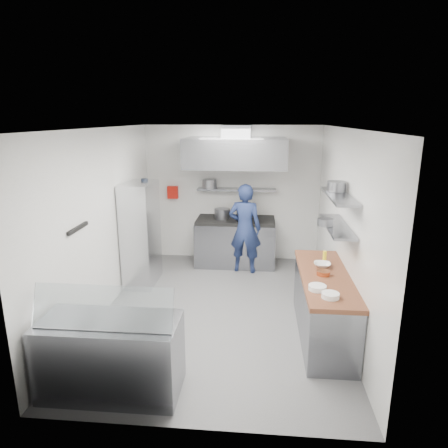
# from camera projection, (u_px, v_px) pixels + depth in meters

# --- Properties ---
(floor) EXTENTS (5.00, 5.00, 0.00)m
(floor) POSITION_uv_depth(u_px,v_px,m) (221.00, 310.00, 6.30)
(floor) COLOR #4B4B4D
(floor) RESTS_ON ground
(ceiling) EXTENTS (5.00, 5.00, 0.00)m
(ceiling) POSITION_uv_depth(u_px,v_px,m) (220.00, 128.00, 5.57)
(ceiling) COLOR silver
(ceiling) RESTS_ON wall_back
(wall_back) EXTENTS (3.60, 2.80, 0.02)m
(wall_back) POSITION_uv_depth(u_px,v_px,m) (232.00, 194.00, 8.34)
(wall_back) COLOR white
(wall_back) RESTS_ON floor
(wall_front) EXTENTS (3.60, 2.80, 0.02)m
(wall_front) POSITION_uv_depth(u_px,v_px,m) (192.00, 298.00, 3.53)
(wall_front) COLOR white
(wall_front) RESTS_ON floor
(wall_left) EXTENTS (2.80, 5.00, 0.02)m
(wall_left) POSITION_uv_depth(u_px,v_px,m) (103.00, 222.00, 6.09)
(wall_left) COLOR white
(wall_left) RESTS_ON floor
(wall_right) EXTENTS (2.80, 5.00, 0.02)m
(wall_right) POSITION_uv_depth(u_px,v_px,m) (344.00, 228.00, 5.78)
(wall_right) COLOR white
(wall_right) RESTS_ON floor
(gas_range) EXTENTS (1.60, 0.80, 0.90)m
(gas_range) POSITION_uv_depth(u_px,v_px,m) (235.00, 243.00, 8.19)
(gas_range) COLOR gray
(gas_range) RESTS_ON floor
(cooktop) EXTENTS (1.57, 0.78, 0.06)m
(cooktop) POSITION_uv_depth(u_px,v_px,m) (236.00, 220.00, 8.07)
(cooktop) COLOR black
(cooktop) RESTS_ON gas_range
(stock_pot_left) EXTENTS (0.31, 0.31, 0.20)m
(stock_pot_left) POSITION_uv_depth(u_px,v_px,m) (222.00, 213.00, 8.08)
(stock_pot_left) COLOR slate
(stock_pot_left) RESTS_ON cooktop
(stock_pot_mid) EXTENTS (0.33, 0.33, 0.24)m
(stock_pot_mid) POSITION_uv_depth(u_px,v_px,m) (245.00, 212.00, 8.13)
(stock_pot_mid) COLOR slate
(stock_pot_mid) RESTS_ON cooktop
(over_range_shelf) EXTENTS (1.60, 0.30, 0.04)m
(over_range_shelf) POSITION_uv_depth(u_px,v_px,m) (237.00, 189.00, 8.15)
(over_range_shelf) COLOR gray
(over_range_shelf) RESTS_ON wall_back
(shelf_pot_a) EXTENTS (0.29, 0.29, 0.18)m
(shelf_pot_a) POSITION_uv_depth(u_px,v_px,m) (209.00, 184.00, 8.14)
(shelf_pot_a) COLOR slate
(shelf_pot_a) RESTS_ON over_range_shelf
(extractor_hood) EXTENTS (1.90, 1.15, 0.55)m
(extractor_hood) POSITION_uv_depth(u_px,v_px,m) (236.00, 153.00, 7.55)
(extractor_hood) COLOR gray
(extractor_hood) RESTS_ON wall_back
(hood_duct) EXTENTS (0.55, 0.55, 0.24)m
(hood_duct) POSITION_uv_depth(u_px,v_px,m) (236.00, 132.00, 7.66)
(hood_duct) COLOR slate
(hood_duct) RESTS_ON extractor_hood
(red_firebox) EXTENTS (0.22, 0.10, 0.26)m
(red_firebox) POSITION_uv_depth(u_px,v_px,m) (173.00, 192.00, 8.39)
(red_firebox) COLOR red
(red_firebox) RESTS_ON wall_back
(chef) EXTENTS (0.69, 0.51, 1.75)m
(chef) POSITION_uv_depth(u_px,v_px,m) (245.00, 229.00, 7.68)
(chef) COLOR navy
(chef) RESTS_ON floor
(wire_rack) EXTENTS (0.50, 0.90, 1.85)m
(wire_rack) POSITION_uv_depth(u_px,v_px,m) (141.00, 234.00, 7.14)
(wire_rack) COLOR silver
(wire_rack) RESTS_ON floor
(rack_bin_a) EXTENTS (0.15, 0.19, 0.17)m
(rack_bin_a) POSITION_uv_depth(u_px,v_px,m) (143.00, 239.00, 7.28)
(rack_bin_a) COLOR white
(rack_bin_a) RESTS_ON wire_rack
(rack_bin_b) EXTENTS (0.13, 0.16, 0.14)m
(rack_bin_b) POSITION_uv_depth(u_px,v_px,m) (146.00, 209.00, 7.43)
(rack_bin_b) COLOR yellow
(rack_bin_b) RESTS_ON wire_rack
(rack_jar) EXTENTS (0.12, 0.12, 0.18)m
(rack_jar) POSITION_uv_depth(u_px,v_px,m) (145.00, 184.00, 7.12)
(rack_jar) COLOR black
(rack_jar) RESTS_ON wire_rack
(knife_strip) EXTENTS (0.04, 0.55, 0.05)m
(knife_strip) POSITION_uv_depth(u_px,v_px,m) (78.00, 228.00, 5.19)
(knife_strip) COLOR black
(knife_strip) RESTS_ON wall_left
(prep_counter_base) EXTENTS (0.62, 2.00, 0.84)m
(prep_counter_base) POSITION_uv_depth(u_px,v_px,m) (323.00, 307.00, 5.48)
(prep_counter_base) COLOR gray
(prep_counter_base) RESTS_ON floor
(prep_counter_top) EXTENTS (0.65, 2.04, 0.06)m
(prep_counter_top) POSITION_uv_depth(u_px,v_px,m) (325.00, 277.00, 5.37)
(prep_counter_top) COLOR brown
(prep_counter_top) RESTS_ON prep_counter_base
(plate_stack_a) EXTENTS (0.22, 0.22, 0.06)m
(plate_stack_a) POSITION_uv_depth(u_px,v_px,m) (317.00, 288.00, 4.88)
(plate_stack_a) COLOR white
(plate_stack_a) RESTS_ON prep_counter_top
(plate_stack_b) EXTENTS (0.21, 0.21, 0.06)m
(plate_stack_b) POSITION_uv_depth(u_px,v_px,m) (330.00, 295.00, 4.67)
(plate_stack_b) COLOR white
(plate_stack_b) RESTS_ON prep_counter_top
(copper_pan) EXTENTS (0.18, 0.18, 0.06)m
(copper_pan) POSITION_uv_depth(u_px,v_px,m) (323.00, 273.00, 5.34)
(copper_pan) COLOR #BE6235
(copper_pan) RESTS_ON prep_counter_top
(squeeze_bottle) EXTENTS (0.05, 0.05, 0.18)m
(squeeze_bottle) POSITION_uv_depth(u_px,v_px,m) (325.00, 257.00, 5.77)
(squeeze_bottle) COLOR yellow
(squeeze_bottle) RESTS_ON prep_counter_top
(mixing_bowl) EXTENTS (0.26, 0.26, 0.06)m
(mixing_bowl) POSITION_uv_depth(u_px,v_px,m) (322.00, 265.00, 5.64)
(mixing_bowl) COLOR white
(mixing_bowl) RESTS_ON prep_counter_top
(wall_shelf_lower) EXTENTS (0.30, 1.30, 0.04)m
(wall_shelf_lower) POSITION_uv_depth(u_px,v_px,m) (337.00, 226.00, 5.48)
(wall_shelf_lower) COLOR gray
(wall_shelf_lower) RESTS_ON wall_right
(wall_shelf_upper) EXTENTS (0.30, 1.30, 0.04)m
(wall_shelf_upper) POSITION_uv_depth(u_px,v_px,m) (339.00, 196.00, 5.37)
(wall_shelf_upper) COLOR gray
(wall_shelf_upper) RESTS_ON wall_right
(shelf_pot_c) EXTENTS (0.22, 0.22, 0.10)m
(shelf_pot_c) POSITION_uv_depth(u_px,v_px,m) (325.00, 222.00, 5.42)
(shelf_pot_c) COLOR slate
(shelf_pot_c) RESTS_ON wall_shelf_lower
(shelf_pot_d) EXTENTS (0.26, 0.26, 0.14)m
(shelf_pot_d) POSITION_uv_depth(u_px,v_px,m) (336.00, 186.00, 5.59)
(shelf_pot_d) COLOR slate
(shelf_pot_d) RESTS_ON wall_shelf_upper
(display_case) EXTENTS (1.50, 0.70, 0.85)m
(display_case) POSITION_uv_depth(u_px,v_px,m) (111.00, 356.00, 4.35)
(display_case) COLOR gray
(display_case) RESTS_ON floor
(display_glass) EXTENTS (1.47, 0.19, 0.42)m
(display_glass) POSITION_uv_depth(u_px,v_px,m) (102.00, 307.00, 4.07)
(display_glass) COLOR silver
(display_glass) RESTS_ON display_case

